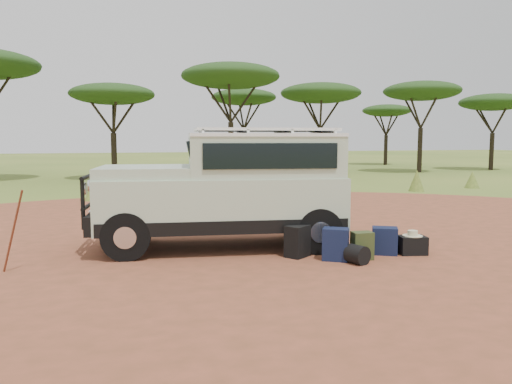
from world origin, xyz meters
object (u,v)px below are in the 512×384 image
object	(u,v)px
walking_staff	(13,232)
hard_case	(412,245)
duffel_navy	(385,241)
safari_vehicle	(229,191)
backpack_black	(297,241)
backpack_navy	(336,244)
backpack_olive	(362,246)

from	to	relation	value
walking_staff	hard_case	size ratio (longest dim) A/B	2.89
duffel_navy	safari_vehicle	bearing A→B (deg)	179.57
backpack_black	duffel_navy	distance (m)	1.57
walking_staff	hard_case	distance (m)	6.56
safari_vehicle	walking_staff	bearing A→B (deg)	-158.21
safari_vehicle	duffel_navy	world-z (taller)	safari_vehicle
duffel_navy	hard_case	xyz separation A→B (m)	(0.46, -0.16, -0.08)
walking_staff	backpack_black	bearing A→B (deg)	-58.43
walking_staff	hard_case	world-z (taller)	walking_staff
backpack_black	backpack_navy	world-z (taller)	backpack_black
safari_vehicle	duffel_navy	size ratio (longest dim) A/B	9.92
walking_staff	backpack_navy	distance (m)	5.08
backpack_black	duffel_navy	size ratio (longest dim) A/B	1.14
safari_vehicle	backpack_navy	xyz separation A→B (m)	(1.42, -1.57, -0.80)
backpack_olive	duffel_navy	xyz separation A→B (m)	(0.57, 0.22, 0.00)
safari_vehicle	backpack_navy	bearing A→B (deg)	-38.39
backpack_black	safari_vehicle	bearing A→B (deg)	94.26
backpack_navy	hard_case	bearing A→B (deg)	32.52
walking_staff	backpack_black	world-z (taller)	walking_staff
safari_vehicle	backpack_black	xyz separation A→B (m)	(0.91, -1.14, -0.80)
duffel_navy	backpack_navy	bearing A→B (deg)	-142.42
backpack_olive	hard_case	distance (m)	1.04
safari_vehicle	duffel_navy	bearing A→B (deg)	-20.76
backpack_navy	duffel_navy	bearing A→B (deg)	40.90
backpack_black	duffel_navy	xyz separation A→B (m)	(1.55, -0.28, -0.03)
backpack_navy	hard_case	xyz separation A→B (m)	(1.49, -0.01, -0.11)
safari_vehicle	backpack_black	distance (m)	1.66
safari_vehicle	backpack_black	bearing A→B (deg)	-42.17
backpack_navy	backpack_olive	xyz separation A→B (m)	(0.46, -0.07, -0.04)
backpack_olive	hard_case	size ratio (longest dim) A/B	1.02
backpack_olive	hard_case	world-z (taller)	backpack_olive
walking_staff	backpack_black	distance (m)	4.52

